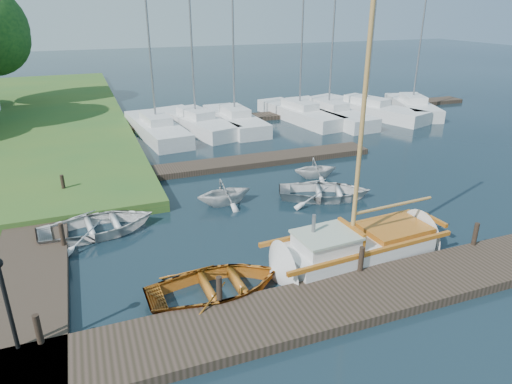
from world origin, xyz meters
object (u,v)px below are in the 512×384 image
object	(u,v)px
mooring_post_4	(62,234)
mooring_post_1	(219,290)
marina_boat_4	(328,112)
marina_boat_6	(412,106)
tender_d	(316,167)
mooring_post_2	(361,259)
dinghy	(217,282)
marina_boat_5	(366,108)
lamp_post	(4,292)
marina_boat_1	(196,121)
marina_boat_2	(235,119)
marina_boat_3	(299,112)
sailboat	(360,248)
mooring_post_5	(63,184)
marina_boat_0	(156,127)
tender_a	(97,223)
tender_b	(224,191)
mooring_post_0	(38,329)
tender_c	(325,189)
mooring_post_3	(475,234)

from	to	relation	value
mooring_post_4	mooring_post_1	bearing A→B (deg)	-51.34
marina_boat_4	marina_boat_6	xyz separation A→B (m)	(7.16, -0.45, 0.00)
tender_d	mooring_post_2	bearing A→B (deg)	170.77
dinghy	mooring_post_1	bearing A→B (deg)	166.65
marina_boat_5	mooring_post_2	bearing A→B (deg)	126.58
lamp_post	marina_boat_1	world-z (taller)	marina_boat_1
mooring_post_1	lamp_post	distance (m)	5.14
marina_boat_2	marina_boat_4	xyz separation A→B (m)	(7.18, -0.30, 0.00)
marina_boat_3	sailboat	bearing A→B (deg)	151.03
mooring_post_5	marina_boat_1	world-z (taller)	marina_boat_1
mooring_post_1	tender_d	distance (m)	11.26
mooring_post_5	marina_boat_0	distance (m)	10.51
tender_a	marina_boat_5	world-z (taller)	marina_boat_5
marina_boat_6	mooring_post_5	bearing A→B (deg)	128.18
mooring_post_1	marina_boat_6	distance (m)	28.22
tender_b	sailboat	bearing A→B (deg)	-158.15
tender_b	marina_boat_6	distance (m)	22.22
tender_b	marina_boat_5	xyz separation A→B (m)	(15.16, 12.20, -0.05)
lamp_post	marina_boat_3	distance (m)	25.97
marina_boat_4	marina_boat_0	bearing A→B (deg)	85.94
mooring_post_4	marina_boat_5	world-z (taller)	marina_boat_5
marina_boat_1	marina_boat_5	world-z (taller)	marina_boat_5
dinghy	marina_boat_0	xyz separation A→B (m)	(1.37, 18.18, 0.15)
tender_a	marina_boat_4	distance (m)	21.34
mooring_post_5	tender_b	distance (m)	7.02
sailboat	mooring_post_0	bearing A→B (deg)	-177.21
mooring_post_2	marina_boat_5	world-z (taller)	marina_boat_5
lamp_post	marina_boat_1	distance (m)	21.73
tender_c	marina_boat_6	bearing A→B (deg)	-26.35
sailboat	marina_boat_5	world-z (taller)	marina_boat_5
mooring_post_2	tender_c	bearing A→B (deg)	70.77
sailboat	marina_boat_3	distance (m)	19.70
marina_boat_3	mooring_post_2	bearing A→B (deg)	150.28
mooring_post_4	marina_boat_0	xyz separation A→B (m)	(5.53, 13.95, -0.13)
mooring_post_2	tender_c	size ratio (longest dim) A/B	0.20
marina_boat_2	mooring_post_4	bearing A→B (deg)	140.61
tender_b	marina_boat_6	world-z (taller)	marina_boat_6
tender_c	marina_boat_5	size ratio (longest dim) A/B	0.32
mooring_post_3	tender_c	bearing A→B (deg)	111.87
mooring_post_1	mooring_post_3	size ratio (longest dim) A/B	1.00
dinghy	marina_boat_2	size ratio (longest dim) A/B	0.39
mooring_post_5	tender_b	world-z (taller)	tender_b
tender_a	tender_d	distance (m)	10.57
marina_boat_0	marina_boat_4	world-z (taller)	marina_boat_0
tender_b	marina_boat_1	size ratio (longest dim) A/B	0.22
lamp_post	marina_boat_2	world-z (taller)	marina_boat_2
mooring_post_4	marina_boat_2	bearing A→B (deg)	52.56
tender_b	marina_boat_2	bearing A→B (deg)	-24.81
tender_a	marina_boat_0	xyz separation A→B (m)	(4.38, 12.89, 0.15)
tender_d	marina_boat_5	distance (m)	14.67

